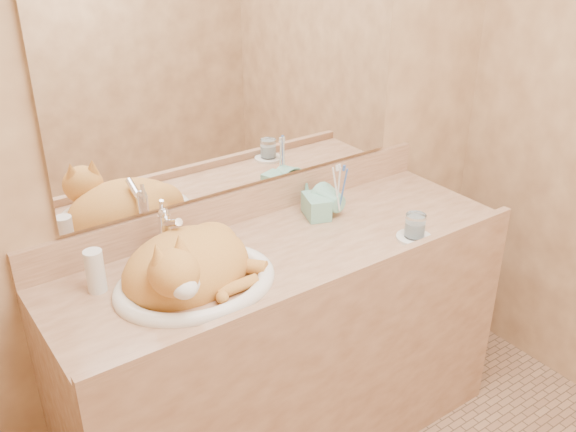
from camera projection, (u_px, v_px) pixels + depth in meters
wall_back at (239, 111)px, 2.14m from camera, size 2.40×0.02×2.50m
vanity_counter at (287, 351)px, 2.31m from camera, size 1.60×0.55×0.85m
mirror at (240, 70)px, 2.07m from camera, size 1.30×0.02×0.80m
sink_basin at (194, 263)px, 1.89m from camera, size 0.55×0.48×0.15m
faucet at (166, 232)px, 2.02m from camera, size 0.08×0.14×0.19m
cat at (187, 265)px, 1.90m from camera, size 0.46×0.40×0.23m
soap_dispenser at (322, 201)px, 2.24m from camera, size 0.10×0.10×0.18m
toothbrush_cup at (339, 206)px, 2.29m from camera, size 0.12×0.12×0.10m
toothbrushes at (340, 187)px, 2.26m from camera, size 0.03×0.03×0.21m
saucer at (414, 238)px, 2.18m from camera, size 0.12×0.12×0.01m
water_glass at (415, 226)px, 2.16m from camera, size 0.07×0.07×0.08m
lotion_bottle at (95, 271)px, 1.87m from camera, size 0.06×0.06×0.13m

